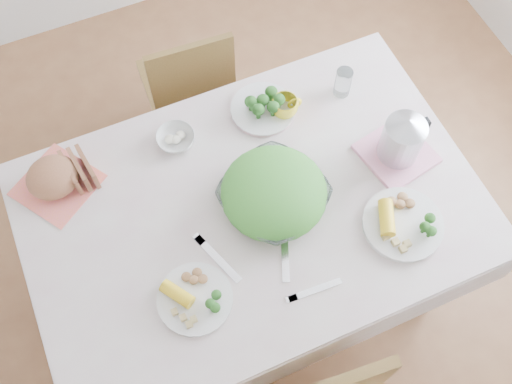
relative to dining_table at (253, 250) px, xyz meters
name	(u,v)px	position (x,y,z in m)	size (l,w,h in m)	color
floor	(254,281)	(0.00, 0.00, -0.38)	(3.60, 3.60, 0.00)	brown
dining_table	(253,250)	(0.00, 0.00, 0.00)	(1.40, 0.90, 0.75)	brown
tablecloth	(253,208)	(0.00, 0.00, 0.38)	(1.50, 1.00, 0.01)	beige
chair_far	(185,73)	(0.04, 0.85, 0.09)	(0.37, 0.37, 0.82)	brown
salad_bowl	(274,196)	(0.07, -0.01, 0.43)	(0.33, 0.33, 0.08)	white
dinner_plate_left	(195,299)	(-0.29, -0.22, 0.40)	(0.23, 0.23, 0.02)	white
dinner_plate_right	(403,224)	(0.42, -0.26, 0.40)	(0.27, 0.27, 0.02)	white
broccoli_plate	(263,109)	(0.19, 0.34, 0.40)	(0.23, 0.23, 0.02)	beige
napkin	(58,185)	(-0.57, 0.34, 0.39)	(0.24, 0.24, 0.00)	#E56859
bread_loaf	(53,177)	(-0.57, 0.34, 0.45)	(0.17, 0.16, 0.10)	brown
fruit_bowl	(176,139)	(-0.15, 0.34, 0.41)	(0.14, 0.14, 0.04)	white
yellow_mug	(285,107)	(0.25, 0.30, 0.43)	(0.10, 0.10, 0.08)	yellow
glass_tumbler	(343,81)	(0.49, 0.30, 0.45)	(0.06, 0.06, 0.11)	white
pink_tray	(396,154)	(0.54, -0.01, 0.40)	(0.22, 0.22, 0.02)	pink
electric_kettle	(403,136)	(0.54, -0.01, 0.51)	(0.14, 0.14, 0.20)	#B2B5BA
fork_left	(218,259)	(-0.18, -0.12, 0.39)	(0.02, 0.21, 0.00)	silver
fork_right	(285,253)	(0.03, -0.19, 0.39)	(0.02, 0.20, 0.00)	silver
knife	(315,290)	(0.06, -0.34, 0.39)	(0.02, 0.18, 0.00)	silver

